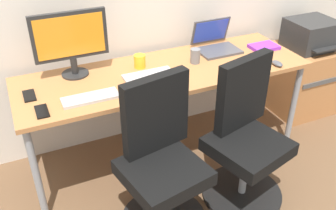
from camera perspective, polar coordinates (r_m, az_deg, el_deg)
The scene contains 17 objects.
ground_plane at distance 2.99m, azimuth -0.40°, elevation -7.25°, with size 5.28×5.28×0.00m, color brown.
desk at distance 2.62m, azimuth -0.45°, elevation 4.17°, with size 2.02×0.66×0.73m.
office_chair_left at distance 2.23m, azimuth -1.10°, elevation -8.98°, with size 0.54×0.54×0.94m.
office_chair_right at distance 2.47m, azimuth 11.57°, elevation -5.15°, with size 0.54×0.54×0.94m.
side_cabinet at distance 3.60m, azimuth 19.63°, elevation 3.82°, with size 0.52×0.51×0.60m.
printer at distance 3.44m, azimuth 20.90°, elevation 10.02°, with size 0.38×0.40×0.24m.
desktop_monitor at distance 2.51m, azimuth -14.59°, elevation 9.58°, with size 0.48×0.18×0.43m.
open_laptop at distance 2.92m, azimuth 7.19°, elevation 9.40°, with size 0.31×0.28×0.22m.
keyboard_by_monitor at distance 2.29m, azimuth -11.69°, elevation 1.08°, with size 0.34×0.12×0.02m, color #B7B7B7.
keyboard_by_laptop at distance 2.51m, azimuth -3.01°, elevation 4.59°, with size 0.34×0.12×0.02m, color #B7B7B7.
mouse_by_monitor at distance 2.38m, azimuth 2.06°, elevation 3.12°, with size 0.06×0.10×0.03m, color #515156.
mouse_by_laptop at distance 2.76m, azimuth 16.26°, elevation 6.07°, with size 0.06×0.10×0.03m, color #515156.
coffee_mug at distance 2.62m, azimuth -4.31°, elevation 6.65°, with size 0.08×0.08×0.09m, color yellow.
pen_cup at distance 2.69m, azimuth 4.15°, elevation 7.44°, with size 0.07×0.07×0.10m, color slate.
phone_near_laptop at distance 2.43m, azimuth -20.32°, elevation 1.34°, with size 0.07×0.14×0.01m, color black.
phone_near_monitor at distance 2.24m, azimuth -18.59°, elevation -0.92°, with size 0.07×0.14×0.01m, color black.
notebook at distance 3.02m, azimuth 14.36°, elevation 8.55°, with size 0.21×0.15×0.03m, color purple.
Camera 1 is at (-0.94, -2.12, 1.88)m, focal length 40.15 mm.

